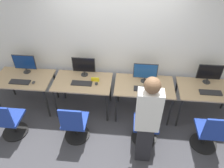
{
  "coord_description": "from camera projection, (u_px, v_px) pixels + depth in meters",
  "views": [
    {
      "loc": [
        0.31,
        -2.97,
        3.43
      ],
      "look_at": [
        0.0,
        0.14,
        0.9
      ],
      "focal_mm": 35.0,
      "sensor_mm": 36.0,
      "label": 1
    }
  ],
  "objects": [
    {
      "name": "office_chair_far_left",
      "position": [
        9.0,
        122.0,
        4.02
      ],
      "size": [
        0.48,
        0.48,
        0.89
      ],
      "color": "black",
      "rests_on": "ground_plane"
    },
    {
      "name": "desk_far_left",
      "position": [
        24.0,
        81.0,
        4.47
      ],
      "size": [
        1.15,
        0.7,
        0.75
      ],
      "color": "tan",
      "rests_on": "ground_plane"
    },
    {
      "name": "office_chair_far_right",
      "position": [
        209.0,
        134.0,
        3.81
      ],
      "size": [
        0.48,
        0.48,
        0.89
      ],
      "color": "black",
      "rests_on": "ground_plane"
    },
    {
      "name": "mouse_right",
      "position": [
        158.0,
        89.0,
        4.11
      ],
      "size": [
        0.06,
        0.09,
        0.03
      ],
      "color": "#333333",
      "rests_on": "desk_right"
    },
    {
      "name": "placard_left",
      "position": [
        95.0,
        79.0,
        4.31
      ],
      "size": [
        0.16,
        0.03,
        0.08
      ],
      "color": "yellow",
      "rests_on": "desk_left"
    },
    {
      "name": "monitor_far_left",
      "position": [
        24.0,
        63.0,
        4.43
      ],
      "size": [
        0.46,
        0.15,
        0.41
      ],
      "color": "#2D2D2D",
      "rests_on": "desk_far_left"
    },
    {
      "name": "desk_left",
      "position": [
        83.0,
        85.0,
        4.38
      ],
      "size": [
        1.15,
        0.7,
        0.75
      ],
      "color": "tan",
      "rests_on": "ground_plane"
    },
    {
      "name": "mouse_left",
      "position": [
        96.0,
        84.0,
        4.24
      ],
      "size": [
        0.06,
        0.09,
        0.03
      ],
      "color": "#333333",
      "rests_on": "desk_left"
    },
    {
      "name": "monitor_right",
      "position": [
        145.0,
        72.0,
        4.19
      ],
      "size": [
        0.46,
        0.15,
        0.41
      ],
      "color": "#2D2D2D",
      "rests_on": "desk_right"
    },
    {
      "name": "keyboard_left",
      "position": [
        82.0,
        83.0,
        4.26
      ],
      "size": [
        0.41,
        0.14,
        0.02
      ],
      "color": "#262628",
      "rests_on": "desk_left"
    },
    {
      "name": "person_right",
      "position": [
        147.0,
        120.0,
        3.26
      ],
      "size": [
        0.36,
        0.23,
        1.75
      ],
      "color": "#232328",
      "rests_on": "ground_plane"
    },
    {
      "name": "wall_back",
      "position": [
        115.0,
        42.0,
        4.24
      ],
      "size": [
        12.0,
        0.05,
        2.8
      ],
      "color": "silver",
      "rests_on": "ground_plane"
    },
    {
      "name": "ground_plane",
      "position": [
        111.0,
        122.0,
        4.48
      ],
      "size": [
        20.0,
        20.0,
        0.0
      ],
      "primitive_type": "plane",
      "color": "#3D3D42"
    },
    {
      "name": "mouse_far_left",
      "position": [
        34.0,
        82.0,
        4.27
      ],
      "size": [
        0.06,
        0.09,
        0.03
      ],
      "color": "#333333",
      "rests_on": "desk_far_left"
    },
    {
      "name": "office_chair_right",
      "position": [
        146.0,
        128.0,
        3.92
      ],
      "size": [
        0.48,
        0.48,
        0.89
      ],
      "color": "black",
      "rests_on": "ground_plane"
    },
    {
      "name": "office_chair_left",
      "position": [
        75.0,
        125.0,
        3.96
      ],
      "size": [
        0.48,
        0.48,
        0.89
      ],
      "color": "black",
      "rests_on": "ground_plane"
    },
    {
      "name": "keyboard_far_left",
      "position": [
        20.0,
        82.0,
        4.29
      ],
      "size": [
        0.41,
        0.14,
        0.02
      ],
      "color": "#262628",
      "rests_on": "desk_far_left"
    },
    {
      "name": "keyboard_far_right",
      "position": [
        211.0,
        93.0,
        4.05
      ],
      "size": [
        0.41,
        0.14,
        0.02
      ],
      "color": "#262628",
      "rests_on": "desk_far_right"
    },
    {
      "name": "desk_right",
      "position": [
        144.0,
        88.0,
        4.28
      ],
      "size": [
        1.15,
        0.7,
        0.75
      ],
      "color": "tan",
      "rests_on": "ground_plane"
    },
    {
      "name": "keyboard_right",
      "position": [
        144.0,
        89.0,
        4.13
      ],
      "size": [
        0.41,
        0.14,
        0.02
      ],
      "color": "#262628",
      "rests_on": "desk_right"
    },
    {
      "name": "monitor_far_right",
      "position": [
        209.0,
        73.0,
        4.16
      ],
      "size": [
        0.46,
        0.15,
        0.41
      ],
      "color": "#2D2D2D",
      "rests_on": "desk_far_right"
    },
    {
      "name": "desk_far_right",
      "position": [
        208.0,
        92.0,
        4.19
      ],
      "size": [
        1.15,
        0.7,
        0.75
      ],
      "color": "tan",
      "rests_on": "ground_plane"
    },
    {
      "name": "monitor_left",
      "position": [
        84.0,
        66.0,
        4.35
      ],
      "size": [
        0.46,
        0.15,
        0.41
      ],
      "color": "#2D2D2D",
      "rests_on": "desk_left"
    }
  ]
}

